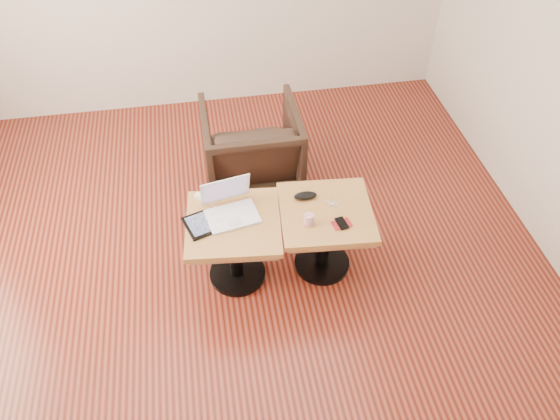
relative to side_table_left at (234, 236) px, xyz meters
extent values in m
cube|color=#4B140B|center=(0.02, 0.03, -0.42)|extent=(4.50, 4.50, 0.01)
cylinder|color=black|center=(0.00, 0.00, -0.40)|extent=(0.40, 0.40, 0.03)
cylinder|color=black|center=(0.00, 0.00, -0.14)|extent=(0.10, 0.10, 0.48)
cube|color=#A76A42|center=(0.00, 0.00, 0.08)|extent=(0.62, 0.62, 0.04)
cube|color=brown|center=(0.00, 0.00, 0.12)|extent=(0.67, 0.67, 0.04)
cylinder|color=black|center=(0.62, -0.01, -0.40)|extent=(0.40, 0.40, 0.03)
cylinder|color=black|center=(0.62, -0.01, -0.14)|extent=(0.10, 0.10, 0.48)
cube|color=#A76A42|center=(0.62, -0.01, 0.08)|extent=(0.61, 0.61, 0.04)
cube|color=brown|center=(0.62, -0.01, 0.12)|extent=(0.66, 0.66, 0.04)
cube|color=white|center=(0.00, 0.03, 0.15)|extent=(0.37, 0.29, 0.02)
cube|color=silver|center=(-0.01, 0.07, 0.16)|extent=(0.29, 0.16, 0.00)
cube|color=silver|center=(0.01, -0.03, 0.16)|extent=(0.10, 0.08, 0.00)
cube|color=white|center=(-0.03, 0.17, 0.26)|extent=(0.34, 0.12, 0.22)
cube|color=maroon|center=(-0.03, 0.17, 0.26)|extent=(0.29, 0.10, 0.18)
cube|color=black|center=(-0.21, 0.00, 0.15)|extent=(0.24, 0.27, 0.01)
cube|color=#191E38|center=(-0.21, 0.00, 0.15)|extent=(0.19, 0.22, 0.00)
cube|color=white|center=(-0.21, 0.26, 0.15)|extent=(0.06, 0.06, 0.03)
ellipsoid|color=black|center=(0.50, 0.13, 0.16)|extent=(0.16, 0.07, 0.05)
cylinder|color=#D54969|center=(0.48, -0.11, 0.18)|extent=(0.07, 0.07, 0.08)
sphere|color=white|center=(0.67, 0.04, 0.15)|extent=(0.02, 0.02, 0.02)
sphere|color=white|center=(0.69, 0.06, 0.15)|extent=(0.02, 0.02, 0.02)
sphere|color=white|center=(0.65, 0.07, 0.15)|extent=(0.02, 0.02, 0.02)
sphere|color=white|center=(0.70, 0.03, 0.15)|extent=(0.02, 0.02, 0.02)
sphere|color=white|center=(0.65, 0.03, 0.15)|extent=(0.02, 0.02, 0.02)
sphere|color=white|center=(0.68, 0.02, 0.15)|extent=(0.02, 0.02, 0.02)
cylinder|color=white|center=(0.67, 0.04, 0.14)|extent=(0.08, 0.05, 0.00)
cube|color=maroon|center=(0.69, -0.15, 0.14)|extent=(0.14, 0.11, 0.01)
cube|color=black|center=(0.69, -0.15, 0.15)|extent=(0.08, 0.12, 0.01)
imported|color=black|center=(0.25, 1.00, -0.06)|extent=(0.76, 0.78, 0.70)
camera|label=1|loc=(-0.12, -2.47, 2.68)|focal=35.00mm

